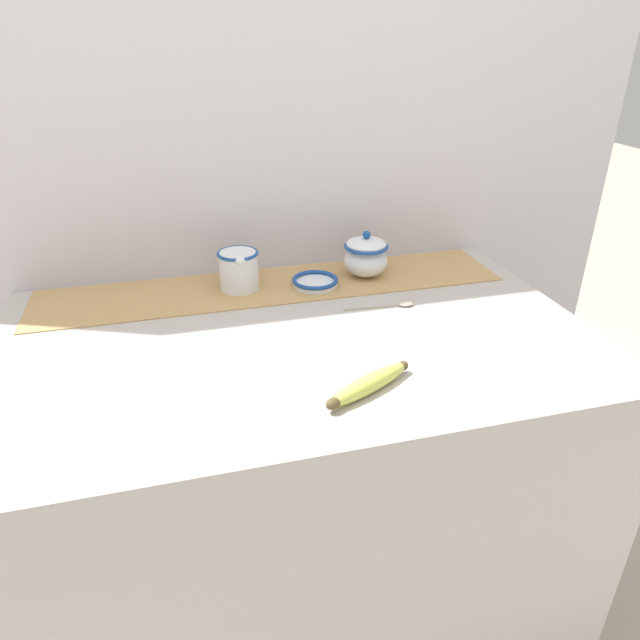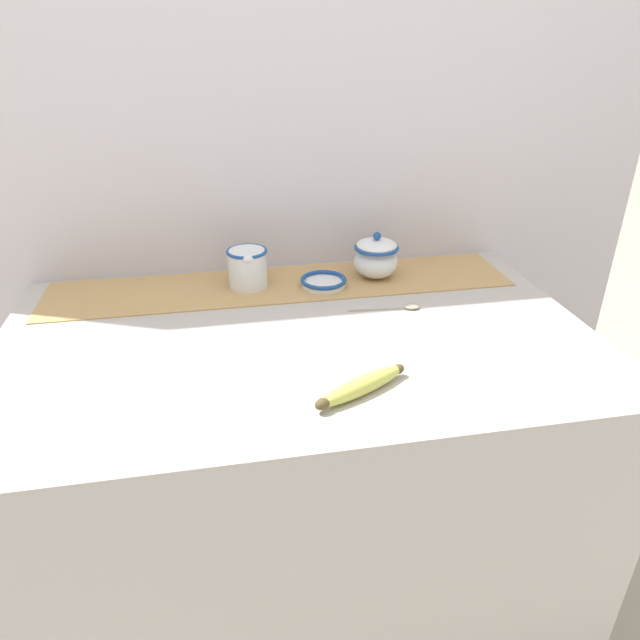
{
  "view_description": "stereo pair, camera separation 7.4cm",
  "coord_description": "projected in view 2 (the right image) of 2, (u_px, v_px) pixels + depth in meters",
  "views": [
    {
      "loc": [
        -0.22,
        -1.02,
        1.45
      ],
      "look_at": [
        0.04,
        -0.04,
        0.94
      ],
      "focal_mm": 32.0,
      "sensor_mm": 36.0,
      "label": 1
    },
    {
      "loc": [
        -0.15,
        -1.03,
        1.45
      ],
      "look_at": [
        0.04,
        -0.04,
        0.94
      ],
      "focal_mm": 32.0,
      "sensor_mm": 36.0,
      "label": 2
    }
  ],
  "objects": [
    {
      "name": "small_dish",
      "position": [
        323.0,
        282.0,
        1.39
      ],
      "size": [
        0.11,
        0.11,
        0.02
      ],
      "color": "white",
      "rests_on": "countertop"
    },
    {
      "name": "cream_pitcher",
      "position": [
        248.0,
        266.0,
        1.37
      ],
      "size": [
        0.1,
        0.12,
        0.1
      ],
      "color": "white",
      "rests_on": "countertop"
    },
    {
      "name": "spoon",
      "position": [
        407.0,
        307.0,
        1.29
      ],
      "size": [
        0.16,
        0.03,
        0.01
      ],
      "rotation": [
        0.0,
        0.0,
        -0.09
      ],
      "color": "#A89E89",
      "rests_on": "countertop"
    },
    {
      "name": "banana",
      "position": [
        361.0,
        386.0,
        0.98
      ],
      "size": [
        0.19,
        0.12,
        0.03
      ],
      "rotation": [
        0.0,
        0.0,
        0.47
      ],
      "color": "#CCD156",
      "rests_on": "countertop"
    },
    {
      "name": "table_runner",
      "position": [
        282.0,
        284.0,
        1.41
      ],
      "size": [
        1.13,
        0.23,
        0.0
      ],
      "primitive_type": "cube",
      "color": "tan",
      "rests_on": "countertop"
    },
    {
      "name": "sugar_bowl",
      "position": [
        376.0,
        257.0,
        1.42
      ],
      "size": [
        0.11,
        0.11,
        0.12
      ],
      "color": "white",
      "rests_on": "countertop"
    },
    {
      "name": "countertop",
      "position": [
        301.0,
        493.0,
        1.39
      ],
      "size": [
        1.23,
        0.76,
        0.89
      ],
      "primitive_type": "cube",
      "color": "#B7B2AD",
      "rests_on": "ground_plane"
    },
    {
      "name": "ground_plane",
      "position": [
        303.0,
        612.0,
        1.59
      ],
      "size": [
        12.0,
        12.0,
        0.0
      ],
      "primitive_type": "plane",
      "color": "#B2A899"
    },
    {
      "name": "back_wall",
      "position": [
        271.0,
        144.0,
        1.39
      ],
      "size": [
        2.03,
        0.04,
        2.4
      ],
      "primitive_type": "cube",
      "color": "silver",
      "rests_on": "ground_plane"
    }
  ]
}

